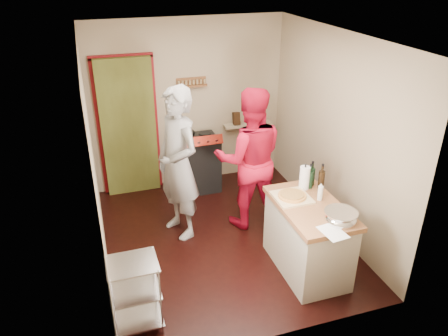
{
  "coord_description": "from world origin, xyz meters",
  "views": [
    {
      "loc": [
        -1.45,
        -4.58,
        3.4
      ],
      "look_at": [
        0.01,
        0.0,
        1.02
      ],
      "focal_mm": 35.0,
      "sensor_mm": 36.0,
      "label": 1
    }
  ],
  "objects": [
    {
      "name": "back_wall",
      "position": [
        -0.64,
        1.78,
        1.13
      ],
      "size": [
        3.0,
        0.44,
        2.6
      ],
      "color": "gray",
      "rests_on": "ground"
    },
    {
      "name": "floor",
      "position": [
        0.0,
        0.0,
        0.0
      ],
      "size": [
        3.5,
        3.5,
        0.0
      ],
      "primitive_type": "plane",
      "color": "black",
      "rests_on": "ground"
    },
    {
      "name": "island",
      "position": [
        0.75,
        -0.9,
        0.46
      ],
      "size": [
        0.68,
        1.28,
        1.18
      ],
      "color": "beige",
      "rests_on": "ground"
    },
    {
      "name": "wire_shelving",
      "position": [
        -1.28,
        -1.2,
        0.44
      ],
      "size": [
        0.48,
        0.4,
        0.8
      ],
      "color": "silver",
      "rests_on": "ground"
    },
    {
      "name": "ceiling",
      "position": [
        0.0,
        0.0,
        2.61
      ],
      "size": [
        3.0,
        3.5,
        0.02
      ],
      "primitive_type": "cube",
      "color": "white",
      "rests_on": "back_wall"
    },
    {
      "name": "person_red",
      "position": [
        0.45,
        0.26,
        0.97
      ],
      "size": [
        1.07,
        0.92,
        1.93
      ],
      "primitive_type": "imported",
      "rotation": [
        0.0,
        0.0,
        2.93
      ],
      "color": "#AE0B26",
      "rests_on": "ground"
    },
    {
      "name": "right_wall",
      "position": [
        1.5,
        0.0,
        1.3
      ],
      "size": [
        0.04,
        3.5,
        2.6
      ],
      "primitive_type": "cube",
      "color": "gray",
      "rests_on": "ground"
    },
    {
      "name": "person_stripe",
      "position": [
        -0.49,
        0.31,
        1.01
      ],
      "size": [
        0.71,
        0.86,
        2.01
      ],
      "primitive_type": "imported",
      "rotation": [
        0.0,
        0.0,
        -1.2
      ],
      "color": "#9E9EA2",
      "rests_on": "ground"
    },
    {
      "name": "left_wall",
      "position": [
        -1.5,
        0.0,
        1.3
      ],
      "size": [
        0.04,
        3.5,
        2.6
      ],
      "primitive_type": "cube",
      "color": "gray",
      "rests_on": "ground"
    },
    {
      "name": "stove",
      "position": [
        0.05,
        1.42,
        0.45
      ],
      "size": [
        0.6,
        0.63,
        1.0
      ],
      "color": "black",
      "rests_on": "ground"
    }
  ]
}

